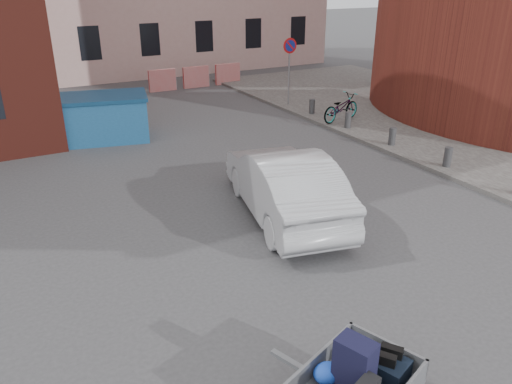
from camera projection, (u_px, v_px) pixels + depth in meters
ground at (288, 238)px, 10.41m from camera, size 120.00×120.00×0.00m
sidewalk at (463, 125)px, 18.02m from camera, size 9.00×24.00×0.12m
no_parking_sign at (290, 57)px, 19.87m from camera, size 0.60×0.09×2.65m
bollards at (392, 136)px, 15.63m from camera, size 0.22×9.02×0.55m
barriers at (196, 77)px, 24.10m from camera, size 4.70×0.18×1.00m
dumpster at (93, 118)px, 16.28m from camera, size 3.85×2.59×1.48m
silver_car at (284, 184)px, 11.13m from camera, size 2.61×4.91×1.54m
bicycle at (341, 108)px, 18.15m from camera, size 1.95×1.06×0.97m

